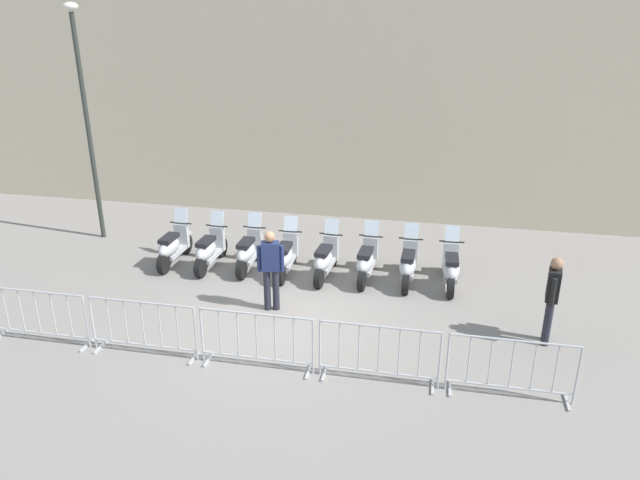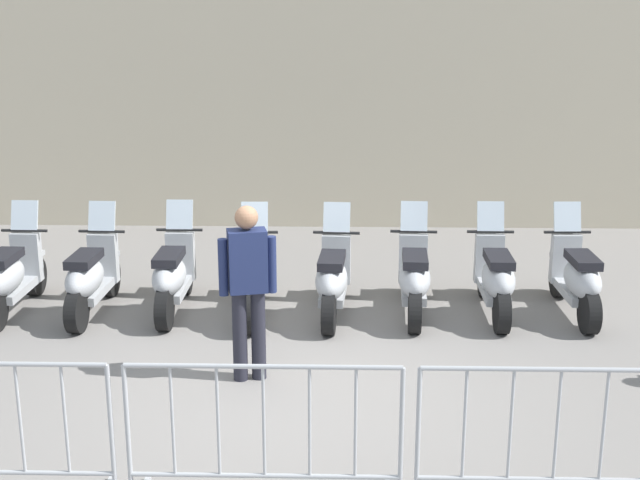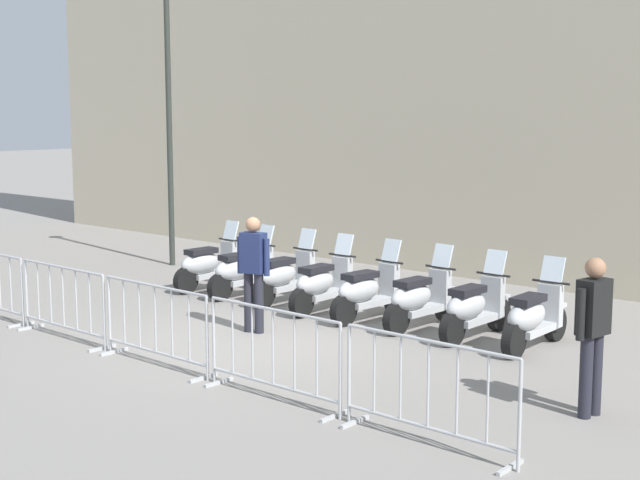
% 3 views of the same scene
% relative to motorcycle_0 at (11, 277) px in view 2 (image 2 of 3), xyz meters
% --- Properties ---
extents(ground_plane, '(120.00, 120.00, 0.00)m').
position_rel_motorcycle_0_xyz_m(ground_plane, '(3.01, -2.40, -0.45)').
color(ground_plane, gray).
extents(motorcycle_0, '(0.62, 1.72, 1.24)m').
position_rel_motorcycle_0_xyz_m(motorcycle_0, '(0.00, 0.00, 0.00)').
color(motorcycle_0, black).
rests_on(motorcycle_0, ground).
extents(motorcycle_1, '(0.64, 1.72, 1.24)m').
position_rel_motorcycle_0_xyz_m(motorcycle_1, '(0.93, -0.13, 0.00)').
color(motorcycle_1, black).
rests_on(motorcycle_1, ground).
extents(motorcycle_2, '(0.61, 1.72, 1.24)m').
position_rel_motorcycle_0_xyz_m(motorcycle_2, '(1.87, -0.16, 0.00)').
color(motorcycle_2, black).
rests_on(motorcycle_2, ground).
extents(motorcycle_3, '(0.57, 1.73, 1.24)m').
position_rel_motorcycle_0_xyz_m(motorcycle_3, '(2.79, -0.36, 0.00)').
color(motorcycle_3, black).
rests_on(motorcycle_3, ground).
extents(motorcycle_4, '(0.67, 1.71, 1.24)m').
position_rel_motorcycle_0_xyz_m(motorcycle_4, '(3.72, -0.48, 0.00)').
color(motorcycle_4, black).
rests_on(motorcycle_4, ground).
extents(motorcycle_5, '(0.66, 1.72, 1.24)m').
position_rel_motorcycle_0_xyz_m(motorcycle_5, '(4.66, -0.52, 0.00)').
color(motorcycle_5, black).
rests_on(motorcycle_5, ground).
extents(motorcycle_6, '(0.62, 1.72, 1.24)m').
position_rel_motorcycle_0_xyz_m(motorcycle_6, '(5.59, -0.63, 0.00)').
color(motorcycle_6, black).
rests_on(motorcycle_6, ground).
extents(motorcycle_7, '(0.57, 1.73, 1.24)m').
position_rel_motorcycle_0_xyz_m(motorcycle_7, '(6.53, -0.74, 0.00)').
color(motorcycle_7, black).
rests_on(motorcycle_7, ground).
extents(barrier_segment_2, '(2.01, 0.67, 1.07)m').
position_rel_motorcycle_0_xyz_m(barrier_segment_2, '(2.78, -4.20, 0.07)').
color(barrier_segment_2, '#B2B5B7').
rests_on(barrier_segment_2, ground).
extents(barrier_segment_3, '(2.01, 0.67, 1.07)m').
position_rel_motorcycle_0_xyz_m(barrier_segment_3, '(4.87, -4.46, 0.07)').
color(barrier_segment_3, '#B2B5B7').
rests_on(barrier_segment_3, ground).
extents(officer_near_row_end, '(0.55, 0.26, 1.73)m').
position_rel_motorcycle_0_xyz_m(officer_near_row_end, '(2.72, -2.09, 0.53)').
color(officer_near_row_end, '#23232D').
rests_on(officer_near_row_end, ground).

